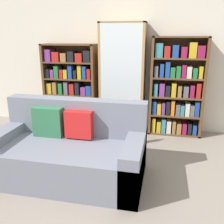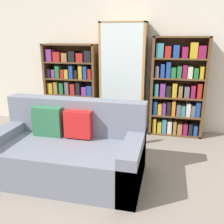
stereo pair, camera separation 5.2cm
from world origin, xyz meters
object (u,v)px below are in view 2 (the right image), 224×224
object	(u,v)px
couch	(68,151)
display_cabinet	(123,79)
bookshelf_left	(72,88)
wine_bottle	(142,134)
bookshelf_right	(177,89)

from	to	relation	value
couch	display_cabinet	world-z (taller)	display_cabinet
couch	display_cabinet	bearing A→B (deg)	77.69
bookshelf_left	display_cabinet	bearing A→B (deg)	-1.01
couch	wine_bottle	xyz separation A→B (m)	(0.74, 1.09, -0.15)
wine_bottle	bookshelf_left	bearing A→B (deg)	157.82
bookshelf_left	display_cabinet	xyz separation A→B (m)	(0.93, -0.02, 0.20)
bookshelf_right	display_cabinet	bearing A→B (deg)	-178.92
bookshelf_left	display_cabinet	size ratio (longest dim) A/B	0.81
couch	bookshelf_right	distance (m)	2.10
wine_bottle	couch	bearing A→B (deg)	-124.40
couch	display_cabinet	size ratio (longest dim) A/B	0.97
couch	bookshelf_right	size ratio (longest dim) A/B	1.10
bookshelf_right	wine_bottle	world-z (taller)	bookshelf_right
display_cabinet	bookshelf_right	xyz separation A→B (m)	(0.89, 0.02, -0.13)
couch	wine_bottle	distance (m)	1.32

